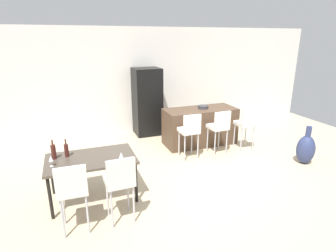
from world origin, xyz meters
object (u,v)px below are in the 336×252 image
(bar_chair_middle, at_px, (219,126))
(fruit_bowl, at_px, (203,107))
(wine_glass_left, at_px, (51,159))
(potted_plant, at_px, (221,114))
(wine_bottle_near, at_px, (66,150))
(floor_vase, at_px, (306,149))
(bar_chair_left, at_px, (190,129))
(wine_bottle_right, at_px, (54,152))
(wine_glass_middle, at_px, (121,155))
(bar_chair_right, at_px, (246,122))
(kitchen_island, at_px, (200,126))
(dining_chair_near, at_px, (72,187))
(dining_table, at_px, (91,161))
(refrigerator, at_px, (147,102))
(dining_chair_far, at_px, (120,179))

(bar_chair_middle, bearing_deg, fruit_bowl, 91.35)
(wine_glass_left, bearing_deg, potted_plant, 31.95)
(wine_bottle_near, height_order, floor_vase, wine_bottle_near)
(bar_chair_left, distance_m, floor_vase, 2.52)
(bar_chair_middle, bearing_deg, wine_bottle_near, -168.07)
(fruit_bowl, distance_m, floor_vase, 2.49)
(wine_bottle_right, bearing_deg, wine_glass_middle, -27.36)
(bar_chair_right, height_order, floor_vase, bar_chair_right)
(wine_bottle_right, distance_m, floor_vase, 5.03)
(kitchen_island, xyz_separation_m, wine_bottle_right, (-3.38, -1.48, 0.41))
(dining_chair_near, distance_m, potted_plant, 5.80)
(dining_table, height_order, fruit_bowl, fruit_bowl)
(fruit_bowl, bearing_deg, wine_bottle_right, -156.60)
(dining_table, distance_m, dining_chair_near, 0.86)
(bar_chair_right, xyz_separation_m, wine_bottle_right, (-4.21, -0.71, 0.17))
(bar_chair_left, relative_size, dining_table, 0.74)
(kitchen_island, xyz_separation_m, refrigerator, (-1.03, 1.23, 0.46))
(bar_chair_left, xyz_separation_m, wine_bottle_near, (-2.54, -0.69, 0.16))
(dining_chair_far, distance_m, wine_glass_left, 1.15)
(wine_glass_left, distance_m, floor_vase, 5.05)
(floor_vase, bearing_deg, bar_chair_left, 154.34)
(kitchen_island, distance_m, potted_plant, 1.82)
(wine_glass_left, xyz_separation_m, fruit_bowl, (3.49, 1.77, 0.09))
(wine_bottle_near, xyz_separation_m, wine_glass_left, (-0.23, -0.29, 0.01))
(wine_glass_left, height_order, floor_vase, wine_glass_left)
(bar_chair_right, height_order, dining_chair_near, same)
(bar_chair_middle, bearing_deg, potted_plant, 57.75)
(dining_chair_near, distance_m, dining_chair_far, 0.64)
(bar_chair_right, relative_size, potted_plant, 1.75)
(dining_chair_near, bearing_deg, bar_chair_left, 33.75)
(kitchen_island, height_order, floor_vase, kitchen_island)
(kitchen_island, bearing_deg, wine_glass_middle, -140.17)
(dining_chair_far, xyz_separation_m, floor_vase, (4.11, 0.59, -0.37))
(wine_bottle_right, bearing_deg, dining_table, -16.44)
(dining_chair_far, bearing_deg, kitchen_island, 44.27)
(wine_bottle_right, height_order, fruit_bowl, wine_bottle_right)
(wine_glass_left, relative_size, floor_vase, 0.21)
(wine_bottle_right, relative_size, potted_plant, 0.53)
(bar_chair_middle, height_order, fruit_bowl, bar_chair_middle)
(fruit_bowl, bearing_deg, bar_chair_right, -46.32)
(wine_bottle_near, distance_m, floor_vase, 4.84)
(bar_chair_left, distance_m, refrigerator, 2.04)
(dining_chair_far, bearing_deg, floor_vase, 8.20)
(wine_bottle_near, bearing_deg, refrigerator, 51.23)
(dining_table, bearing_deg, bar_chair_left, 21.89)
(kitchen_island, relative_size, dining_chair_near, 1.72)
(wine_bottle_right, distance_m, wine_bottle_near, 0.20)
(bar_chair_middle, distance_m, refrigerator, 2.30)
(bar_chair_left, distance_m, wine_bottle_right, 2.84)
(dining_table, xyz_separation_m, dining_chair_far, (0.32, -0.80, 0.02))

